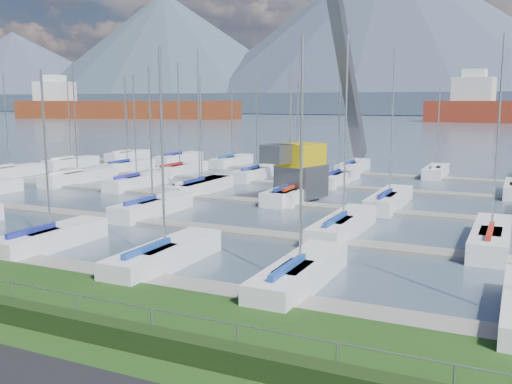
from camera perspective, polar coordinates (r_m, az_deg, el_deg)
The scene contains 9 objects.
path at distance 18.02m, azimuth -21.56°, elevation -16.47°, with size 160.00×2.00×0.04m, color black.
water at distance 274.34m, azimuth 22.68°, elevation 6.76°, with size 800.00×540.00×0.20m, color #495A6B.
hedge at distance 19.58m, azimuth -15.97°, elevation -12.98°, with size 80.00×0.70×0.70m, color black.
fence at distance 19.57m, azimuth -15.31°, elevation -10.31°, with size 0.04×0.04×80.00m, color #92959A.
foothill at distance 344.17m, azimuth 23.28°, elevation 8.13°, with size 900.00×80.00×12.00m, color #445064.
docks at distance 42.48m, azimuth 8.03°, elevation -1.57°, with size 90.00×41.60×0.25m.
crane at distance 46.83m, azimuth 5.65°, elevation 6.30°, with size 5.28×13.46×22.35m.
cargo_ship_west at distance 264.50m, azimuth -13.57°, elevation 8.00°, with size 101.19×42.61×21.50m.
sailboat_fleet at distance 45.14m, azimuth 7.91°, elevation 6.08°, with size 75.23×49.98×13.01m.
Camera 1 is at (12.13, -13.95, 7.61)m, focal length 40.00 mm.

